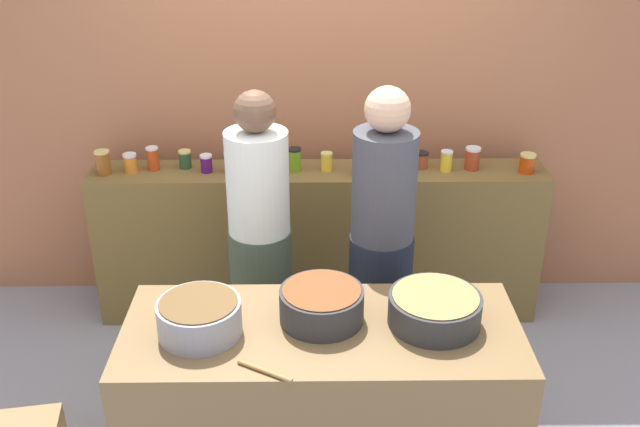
{
  "coord_description": "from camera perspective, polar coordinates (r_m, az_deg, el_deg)",
  "views": [
    {
      "loc": [
        -0.04,
        -2.82,
        2.6
      ],
      "look_at": [
        0.0,
        0.35,
        1.05
      ],
      "focal_mm": 40.29,
      "sensor_mm": 36.0,
      "label": 1
    }
  ],
  "objects": [
    {
      "name": "preserve_jar_15",
      "position": [
        4.36,
        16.13,
        3.87
      ],
      "size": [
        0.09,
        0.09,
        0.12
      ],
      "color": "#BD390A",
      "rests_on": "display_shelf"
    },
    {
      "name": "preserve_jar_3",
      "position": [
        4.33,
        -10.66,
        4.27
      ],
      "size": [
        0.07,
        0.07,
        0.11
      ],
      "color": "#274629",
      "rests_on": "display_shelf"
    },
    {
      "name": "cooking_pot_center",
      "position": [
        3.09,
        0.17,
        -7.26
      ],
      "size": [
        0.36,
        0.36,
        0.15
      ],
      "color": "#2D2D2D",
      "rests_on": "prep_table"
    },
    {
      "name": "storefront_wall",
      "position": [
        4.4,
        -0.17,
        11.62
      ],
      "size": [
        4.8,
        0.12,
        3.0
      ],
      "primitive_type": "cube",
      "color": "#A76543",
      "rests_on": "ground"
    },
    {
      "name": "prep_table",
      "position": [
        3.33,
        0.14,
        -14.9
      ],
      "size": [
        1.7,
        0.7,
        0.83
      ],
      "primitive_type": "cube",
      "color": "brown",
      "rests_on": "ground"
    },
    {
      "name": "preserve_jar_10",
      "position": [
        4.25,
        4.74,
        4.49
      ],
      "size": [
        0.07,
        0.07,
        0.15
      ],
      "color": "#B63627",
      "rests_on": "display_shelf"
    },
    {
      "name": "cook_in_cap",
      "position": [
        3.69,
        4.87,
        -3.69
      ],
      "size": [
        0.33,
        0.33,
        1.68
      ],
      "color": "#1C222F",
      "rests_on": "ground"
    },
    {
      "name": "preserve_jar_14",
      "position": [
        4.33,
        12.02,
        4.31
      ],
      "size": [
        0.09,
        0.09,
        0.14
      ],
      "color": "#A4371C",
      "rests_on": "display_shelf"
    },
    {
      "name": "wooden_spoon",
      "position": [
        2.84,
        -4.41,
        -12.38
      ],
      "size": [
        0.22,
        0.14,
        0.02
      ],
      "primitive_type": "cylinder",
      "rotation": [
        1.57,
        0.0,
        4.19
      ],
      "color": "#9E703D",
      "rests_on": "prep_table"
    },
    {
      "name": "preserve_jar_9",
      "position": [
        4.16,
        3.05,
        3.93
      ],
      "size": [
        0.07,
        0.07,
        0.13
      ],
      "color": "brown",
      "rests_on": "display_shelf"
    },
    {
      "name": "preserve_jar_6",
      "position": [
        4.16,
        -4.81,
        3.9
      ],
      "size": [
        0.08,
        0.08,
        0.13
      ],
      "color": "gold",
      "rests_on": "display_shelf"
    },
    {
      "name": "preserve_jar_4",
      "position": [
        4.25,
        -9.01,
        3.96
      ],
      "size": [
        0.07,
        0.07,
        0.11
      ],
      "color": "#491359",
      "rests_on": "display_shelf"
    },
    {
      "name": "preserve_jar_1",
      "position": [
        4.34,
        -14.83,
        3.91
      ],
      "size": [
        0.08,
        0.08,
        0.11
      ],
      "color": "orange",
      "rests_on": "display_shelf"
    },
    {
      "name": "preserve_jar_12",
      "position": [
        4.3,
        8.04,
        4.24
      ],
      "size": [
        0.09,
        0.09,
        0.1
      ],
      "color": "#974223",
      "rests_on": "display_shelf"
    },
    {
      "name": "preserve_jar_8",
      "position": [
        4.22,
        0.53,
        4.16
      ],
      "size": [
        0.07,
        0.07,
        0.11
      ],
      "color": "yellow",
      "rests_on": "display_shelf"
    },
    {
      "name": "preserve_jar_5",
      "position": [
        4.22,
        -7.1,
        4.05
      ],
      "size": [
        0.08,
        0.08,
        0.13
      ],
      "color": "red",
      "rests_on": "display_shelf"
    },
    {
      "name": "preserve_jar_11",
      "position": [
        4.22,
        6.69,
        4.1
      ],
      "size": [
        0.08,
        0.08,
        0.13
      ],
      "color": "olive",
      "rests_on": "display_shelf"
    },
    {
      "name": "preserve_jar_13",
      "position": [
        4.28,
        10.0,
        4.14
      ],
      "size": [
        0.07,
        0.07,
        0.12
      ],
      "color": "yellow",
      "rests_on": "display_shelf"
    },
    {
      "name": "preserve_jar_0",
      "position": [
        4.35,
        -16.86,
        3.89
      ],
      "size": [
        0.09,
        0.09,
        0.14
      ],
      "color": "brown",
      "rests_on": "display_shelf"
    },
    {
      "name": "cooking_pot_right",
      "position": [
        3.11,
        9.09,
        -7.53
      ],
      "size": [
        0.4,
        0.4,
        0.14
      ],
      "color": "#2D2D2D",
      "rests_on": "prep_table"
    },
    {
      "name": "preserve_jar_7",
      "position": [
        4.21,
        -2.05,
        4.31
      ],
      "size": [
        0.08,
        0.08,
        0.14
      ],
      "color": "#63921B",
      "rests_on": "display_shelf"
    },
    {
      "name": "cook_with_tongs",
      "position": [
        3.81,
        -4.74,
        -3.16
      ],
      "size": [
        0.33,
        0.33,
        1.63
      ],
      "color": "#415240",
      "rests_on": "ground"
    },
    {
      "name": "preserve_jar_2",
      "position": [
        4.34,
        -13.13,
        4.28
      ],
      "size": [
        0.07,
        0.07,
        0.14
      ],
      "color": "#BB3D14",
      "rests_on": "display_shelf"
    },
    {
      "name": "cooking_pot_left",
      "position": [
        3.04,
        -9.55,
        -8.16
      ],
      "size": [
        0.35,
        0.35,
        0.15
      ],
      "color": "gray",
      "rests_on": "prep_table"
    },
    {
      "name": "display_shelf",
      "position": [
        4.45,
        -0.11,
        -2.31
      ],
      "size": [
        2.7,
        0.36,
        0.97
      ],
      "primitive_type": "cube",
      "color": "brown",
      "rests_on": "ground"
    }
  ]
}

